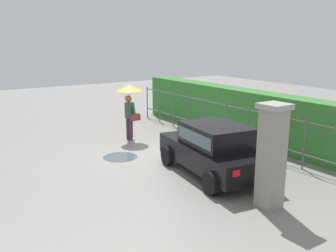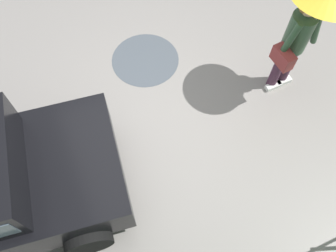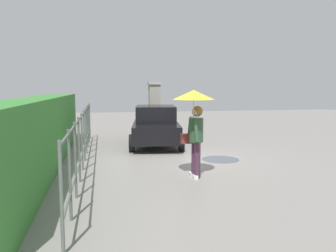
# 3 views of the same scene
# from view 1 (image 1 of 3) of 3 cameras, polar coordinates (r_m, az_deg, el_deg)

# --- Properties ---
(ground_plane) EXTENTS (40.00, 40.00, 0.00)m
(ground_plane) POSITION_cam_1_polar(r_m,az_deg,el_deg) (12.52, -1.86, -4.43)
(ground_plane) COLOR gray
(car) EXTENTS (3.91, 2.27, 1.48)m
(car) POSITION_cam_1_polar(r_m,az_deg,el_deg) (10.60, 7.07, -3.26)
(car) COLOR black
(car) RESTS_ON ground
(pedestrian) EXTENTS (0.99, 0.99, 2.10)m
(pedestrian) POSITION_cam_1_polar(r_m,az_deg,el_deg) (14.18, -5.86, 4.14)
(pedestrian) COLOR #47283D
(pedestrian) RESTS_ON ground
(gate_pillar) EXTENTS (0.60, 0.60, 2.42)m
(gate_pillar) POSITION_cam_1_polar(r_m,az_deg,el_deg) (8.69, 15.53, -4.34)
(gate_pillar) COLOR gray
(gate_pillar) RESTS_ON ground
(fence_section) EXTENTS (10.28, 0.05, 1.50)m
(fence_section) POSITION_cam_1_polar(r_m,az_deg,el_deg) (14.29, 7.26, 1.11)
(fence_section) COLOR #59605B
(fence_section) RESTS_ON ground
(hedge_row) EXTENTS (11.23, 0.90, 1.90)m
(hedge_row) POSITION_cam_1_polar(r_m,az_deg,el_deg) (14.97, 10.35, 2.05)
(hedge_row) COLOR #387F33
(hedge_row) RESTS_ON ground
(puddle_near) EXTENTS (1.13, 1.13, 0.00)m
(puddle_near) POSITION_cam_1_polar(r_m,az_deg,el_deg) (12.39, -7.29, -4.72)
(puddle_near) COLOR #4C545B
(puddle_near) RESTS_ON ground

